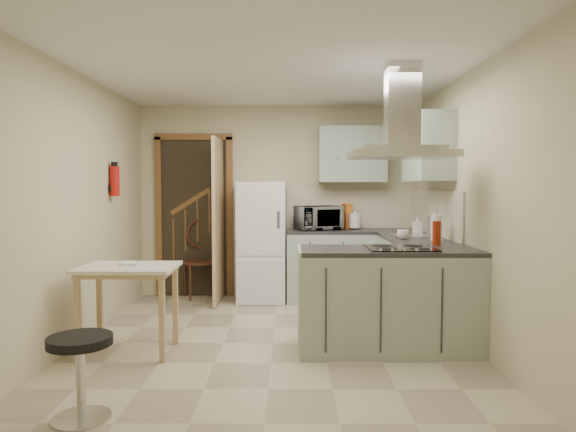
{
  "coord_description": "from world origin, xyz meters",
  "views": [
    {
      "loc": [
        0.15,
        -4.65,
        1.44
      ],
      "look_at": [
        0.14,
        0.45,
        1.15
      ],
      "focal_mm": 32.0,
      "sensor_mm": 36.0,
      "label": 1
    }
  ],
  "objects_px": {
    "drop_leaf_table": "(129,309)",
    "stool": "(81,377)",
    "extractor_hood": "(402,155)",
    "microwave": "(318,218)",
    "fridge": "(262,241)",
    "peninsula": "(388,299)",
    "bentwood_chair": "(200,262)"
  },
  "relations": [
    {
      "from": "fridge",
      "to": "peninsula",
      "type": "xyz_separation_m",
      "value": [
        1.22,
        -1.98,
        -0.3
      ]
    },
    {
      "from": "drop_leaf_table",
      "to": "stool",
      "type": "distance_m",
      "value": 1.28
    },
    {
      "from": "drop_leaf_table",
      "to": "stool",
      "type": "relative_size",
      "value": 1.54
    },
    {
      "from": "stool",
      "to": "extractor_hood",
      "type": "bearing_deg",
      "value": 31.13
    },
    {
      "from": "bentwood_chair",
      "to": "microwave",
      "type": "height_order",
      "value": "microwave"
    },
    {
      "from": "fridge",
      "to": "peninsula",
      "type": "bearing_deg",
      "value": -58.26
    },
    {
      "from": "bentwood_chair",
      "to": "drop_leaf_table",
      "type": "bearing_deg",
      "value": -118.89
    },
    {
      "from": "fridge",
      "to": "stool",
      "type": "xyz_separation_m",
      "value": [
        -0.94,
        -3.35,
        -0.49
      ]
    },
    {
      "from": "drop_leaf_table",
      "to": "microwave",
      "type": "height_order",
      "value": "microwave"
    },
    {
      "from": "fridge",
      "to": "extractor_hood",
      "type": "xyz_separation_m",
      "value": [
        1.32,
        -1.98,
        0.97
      ]
    },
    {
      "from": "extractor_hood",
      "to": "stool",
      "type": "relative_size",
      "value": 1.71
    },
    {
      "from": "peninsula",
      "to": "fridge",
      "type": "bearing_deg",
      "value": 121.74
    },
    {
      "from": "fridge",
      "to": "microwave",
      "type": "distance_m",
      "value": 0.78
    },
    {
      "from": "microwave",
      "to": "fridge",
      "type": "bearing_deg",
      "value": 157.96
    },
    {
      "from": "fridge",
      "to": "extractor_hood",
      "type": "relative_size",
      "value": 1.67
    },
    {
      "from": "fridge",
      "to": "bentwood_chair",
      "type": "bearing_deg",
      "value": 169.8
    },
    {
      "from": "fridge",
      "to": "stool",
      "type": "height_order",
      "value": "fridge"
    },
    {
      "from": "extractor_hood",
      "to": "stool",
      "type": "distance_m",
      "value": 3.02
    },
    {
      "from": "fridge",
      "to": "bentwood_chair",
      "type": "height_order",
      "value": "fridge"
    },
    {
      "from": "microwave",
      "to": "stool",
      "type": "bearing_deg",
      "value": -138.23
    },
    {
      "from": "stool",
      "to": "microwave",
      "type": "height_order",
      "value": "microwave"
    },
    {
      "from": "fridge",
      "to": "microwave",
      "type": "relative_size",
      "value": 2.78
    },
    {
      "from": "drop_leaf_table",
      "to": "stool",
      "type": "height_order",
      "value": "drop_leaf_table"
    },
    {
      "from": "drop_leaf_table",
      "to": "bentwood_chair",
      "type": "xyz_separation_m",
      "value": [
        0.23,
        2.22,
        0.08
      ]
    },
    {
      "from": "extractor_hood",
      "to": "drop_leaf_table",
      "type": "bearing_deg",
      "value": -177.75
    },
    {
      "from": "extractor_hood",
      "to": "microwave",
      "type": "height_order",
      "value": "extractor_hood"
    },
    {
      "from": "drop_leaf_table",
      "to": "microwave",
      "type": "bearing_deg",
      "value": 49.68
    },
    {
      "from": "stool",
      "to": "fridge",
      "type": "bearing_deg",
      "value": 74.31
    },
    {
      "from": "extractor_hood",
      "to": "microwave",
      "type": "bearing_deg",
      "value": 107.06
    },
    {
      "from": "fridge",
      "to": "bentwood_chair",
      "type": "relative_size",
      "value": 1.62
    },
    {
      "from": "fridge",
      "to": "microwave",
      "type": "bearing_deg",
      "value": -0.17
    },
    {
      "from": "fridge",
      "to": "drop_leaf_table",
      "type": "bearing_deg",
      "value": -116.58
    }
  ]
}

